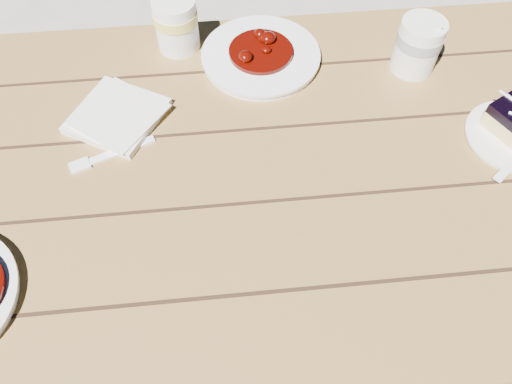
{
  "coord_description": "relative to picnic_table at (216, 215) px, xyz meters",
  "views": [
    {
      "loc": [
        0.03,
        -0.52,
        1.45
      ],
      "look_at": [
        0.07,
        -0.1,
        0.81
      ],
      "focal_mm": 35.0,
      "sensor_mm": 36.0,
      "label": 1
    }
  ],
  "objects": [
    {
      "name": "second_cup",
      "position": [
        -0.05,
        0.32,
        0.22
      ],
      "size": [
        0.09,
        0.09,
        0.11
      ],
      "primitive_type": "cylinder",
      "color": "white",
      "rests_on": "picnic_table"
    },
    {
      "name": "dessert_plate",
      "position": [
        0.55,
        0.01,
        0.17
      ],
      "size": [
        0.16,
        0.16,
        0.01
      ],
      "primitive_type": "cylinder",
      "color": "white",
      "rests_on": "picnic_table"
    },
    {
      "name": "coffee_cup",
      "position": [
        0.42,
        0.21,
        0.22
      ],
      "size": [
        0.09,
        0.09,
        0.11
      ],
      "primitive_type": "cylinder",
      "color": "white",
      "rests_on": "picnic_table"
    },
    {
      "name": "napkin_stack",
      "position": [
        -0.17,
        0.13,
        0.17
      ],
      "size": [
        0.2,
        0.2,
        0.01
      ],
      "primitive_type": "cube",
      "rotation": [
        0.0,
        0.0,
        1.05
      ],
      "color": "white",
      "rests_on": "picnic_table"
    },
    {
      "name": "picnic_table",
      "position": [
        0.0,
        0.0,
        0.0
      ],
      "size": [
        2.0,
        1.55,
        0.75
      ],
      "color": "brown",
      "rests_on": "ground"
    },
    {
      "name": "fork_table",
      "position": [
        -0.16,
        0.05,
        0.16
      ],
      "size": [
        0.16,
        0.08,
        0.0
      ],
      "primitive_type": null,
      "rotation": [
        0.0,
        0.0,
        1.94
      ],
      "color": "white",
      "rests_on": "picnic_table"
    },
    {
      "name": "second_stew",
      "position": [
        0.12,
        0.27,
        0.2
      ],
      "size": [
        0.13,
        0.13,
        0.04
      ],
      "primitive_type": null,
      "color": "#440702",
      "rests_on": "second_plate"
    },
    {
      "name": "second_plate",
      "position": [
        0.12,
        0.27,
        0.17
      ],
      "size": [
        0.24,
        0.24,
        0.02
      ],
      "primitive_type": "cylinder",
      "color": "white",
      "rests_on": "picnic_table"
    },
    {
      "name": "ground",
      "position": [
        0.0,
        0.0,
        -0.59
      ],
      "size": [
        60.0,
        60.0,
        0.0
      ],
      "primitive_type": "plane",
      "color": "#9F9990",
      "rests_on": "ground"
    }
  ]
}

